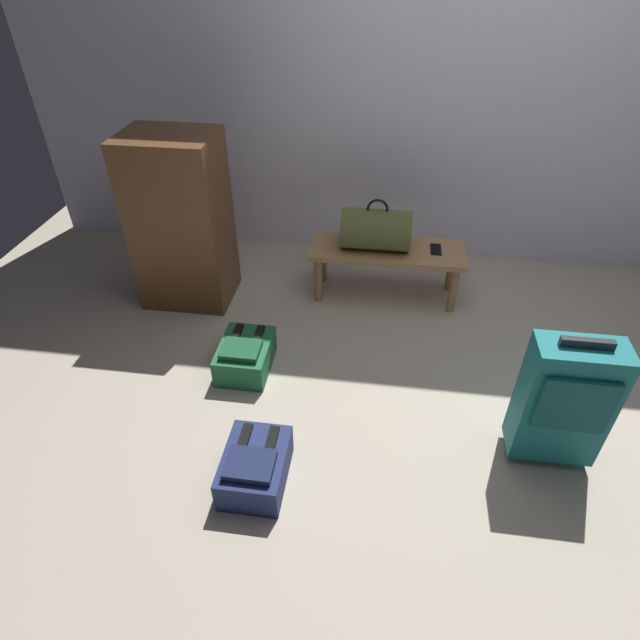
% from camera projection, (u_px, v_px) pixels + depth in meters
% --- Properties ---
extents(ground_plane, '(6.60, 6.60, 0.00)m').
position_uv_depth(ground_plane, '(445.00, 396.00, 2.81)').
color(ground_plane, '#B2A893').
extents(back_wall, '(6.00, 0.10, 2.80)m').
position_uv_depth(back_wall, '(465.00, 54.00, 3.21)').
color(back_wall, silver).
rests_on(back_wall, ground).
extents(bench, '(1.00, 0.36, 0.36)m').
position_uv_depth(bench, '(387.00, 256.00, 3.40)').
color(bench, '#A87A4C').
rests_on(bench, ground).
extents(duffel_bag_olive, '(0.44, 0.26, 0.34)m').
position_uv_depth(duffel_bag_olive, '(376.00, 229.00, 3.29)').
color(duffel_bag_olive, '#51562D').
rests_on(duffel_bag_olive, bench).
extents(cell_phone, '(0.07, 0.14, 0.01)m').
position_uv_depth(cell_phone, '(436.00, 249.00, 3.35)').
color(cell_phone, black).
rests_on(cell_phone, bench).
extents(suitcase_upright_teal, '(0.38, 0.21, 0.72)m').
position_uv_depth(suitcase_upright_teal, '(564.00, 401.00, 2.28)').
color(suitcase_upright_teal, '#14666B').
rests_on(suitcase_upright_teal, ground).
extents(backpack_navy, '(0.28, 0.38, 0.21)m').
position_uv_depth(backpack_navy, '(255.00, 467.00, 2.33)').
color(backpack_navy, navy).
rests_on(backpack_navy, ground).
extents(backpack_green, '(0.28, 0.38, 0.21)m').
position_uv_depth(backpack_green, '(245.00, 355.00, 2.94)').
color(backpack_green, '#1E6038').
rests_on(backpack_green, ground).
extents(side_cabinet, '(0.56, 0.44, 1.10)m').
position_uv_depth(side_cabinet, '(181.00, 222.00, 3.25)').
color(side_cabinet, brown).
rests_on(side_cabinet, ground).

